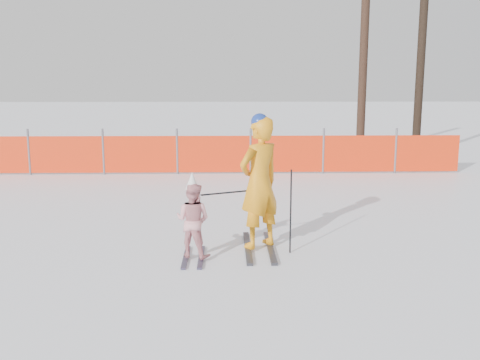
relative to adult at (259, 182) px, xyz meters
name	(u,v)px	position (x,y,z in m)	size (l,w,h in m)	color
ground	(241,252)	(-0.28, -0.16, -1.02)	(120.00, 120.00, 0.00)	white
adult	(259,182)	(0.00, 0.00, 0.00)	(0.85, 1.55, 2.05)	black
child	(193,220)	(-0.97, -0.42, -0.45)	(0.63, 0.98, 1.26)	black
ski_poles	(266,204)	(0.08, -0.20, -0.29)	(1.32, 0.34, 1.25)	black
safety_fence	(133,154)	(-3.02, 6.70, -0.47)	(17.79, 0.06, 1.25)	#595960
tree_trunks	(389,67)	(4.95, 10.23, 1.96)	(1.94, 1.10, 6.00)	#321F16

